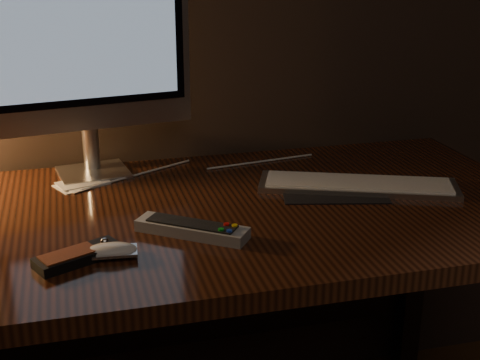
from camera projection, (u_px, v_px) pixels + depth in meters
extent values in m
cube|color=#3F1D0E|center=(186.00, 220.00, 1.43)|extent=(1.60, 0.75, 0.04)
cube|color=black|center=(413.00, 268.00, 2.03)|extent=(0.06, 0.06, 0.71)
cube|color=black|center=(166.00, 264.00, 1.84)|extent=(1.48, 0.02, 0.51)
cube|color=silver|center=(93.00, 172.00, 1.65)|extent=(0.18, 0.17, 0.01)
cylinder|color=silver|center=(91.00, 146.00, 1.66)|extent=(0.05, 0.05, 0.11)
cube|color=silver|center=(83.00, 42.00, 1.54)|extent=(0.50, 0.11, 0.41)
cube|color=black|center=(83.00, 31.00, 1.52)|extent=(0.47, 0.07, 0.35)
cube|color=#95AFCC|center=(83.00, 31.00, 1.51)|extent=(0.44, 0.07, 0.31)
cube|color=silver|center=(358.00, 184.00, 1.56)|extent=(0.47, 0.29, 0.02)
cube|color=black|center=(333.00, 189.00, 1.55)|extent=(0.27, 0.24, 0.00)
ellipsoid|color=white|center=(111.00, 252.00, 1.21)|extent=(0.10, 0.06, 0.02)
cube|color=black|center=(78.00, 256.00, 1.20)|extent=(0.17, 0.12, 0.02)
cube|color=maroon|center=(78.00, 251.00, 1.20)|extent=(0.11, 0.08, 0.00)
sphere|color=silver|center=(78.00, 250.00, 1.19)|extent=(0.02, 0.02, 0.02)
cube|color=#949799|center=(192.00, 229.00, 1.31)|extent=(0.22, 0.18, 0.02)
cube|color=black|center=(192.00, 223.00, 1.30)|extent=(0.17, 0.14, 0.00)
cylinder|color=red|center=(192.00, 222.00, 1.30)|extent=(0.01, 0.01, 0.00)
cylinder|color=#0C8C19|center=(192.00, 222.00, 1.30)|extent=(0.01, 0.01, 0.00)
cylinder|color=gold|center=(192.00, 222.00, 1.30)|extent=(0.01, 0.01, 0.00)
cylinder|color=#1433BF|center=(192.00, 222.00, 1.30)|extent=(0.01, 0.01, 0.00)
cube|color=white|center=(81.00, 184.00, 1.57)|extent=(0.14, 0.12, 0.01)
cylinder|color=white|center=(202.00, 169.00, 1.68)|extent=(0.60, 0.18, 0.01)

